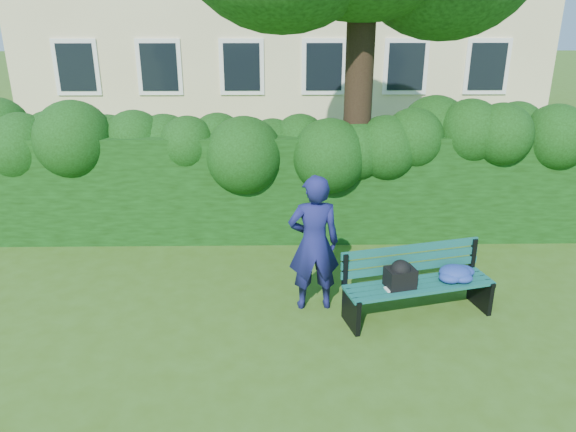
{
  "coord_description": "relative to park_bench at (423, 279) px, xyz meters",
  "views": [
    {
      "loc": [
        -0.12,
        -6.86,
        3.83
      ],
      "look_at": [
        0.0,
        0.6,
        0.95
      ],
      "focal_mm": 35.0,
      "sensor_mm": 36.0,
      "label": 1
    }
  ],
  "objects": [
    {
      "name": "man_reading",
      "position": [
        -1.39,
        0.22,
        0.41
      ],
      "size": [
        0.7,
        0.49,
        1.83
      ],
      "primitive_type": "imported",
      "rotation": [
        0.0,
        0.0,
        3.22
      ],
      "color": "#171953",
      "rests_on": "ground"
    },
    {
      "name": "ground",
      "position": [
        -1.71,
        0.51,
        -0.5
      ],
      "size": [
        80.0,
        80.0,
        0.0
      ],
      "primitive_type": "plane",
      "color": "#365615",
      "rests_on": "ground"
    },
    {
      "name": "park_bench",
      "position": [
        0.0,
        0.0,
        0.0
      ],
      "size": [
        2.0,
        1.01,
        0.89
      ],
      "rotation": [
        0.0,
        0.0,
        0.25
      ],
      "color": "#0F4C42",
      "rests_on": "ground"
    },
    {
      "name": "hedge",
      "position": [
        -1.71,
        2.71,
        0.4
      ],
      "size": [
        10.0,
        1.0,
        1.8
      ],
      "color": "black",
      "rests_on": "ground"
    }
  ]
}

